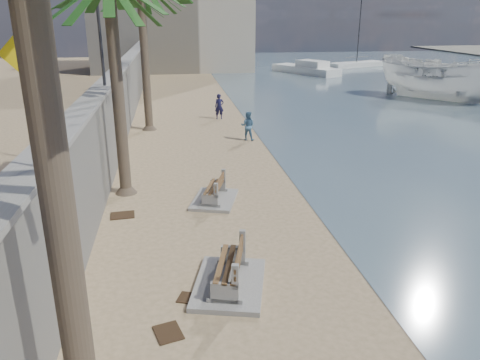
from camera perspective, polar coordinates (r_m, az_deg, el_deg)
ground_plane at (r=9.71m, az=9.63°, el=-20.60°), size 140.00×140.00×0.00m
seawall at (r=27.50m, az=-13.99°, el=9.59°), size 0.45×70.00×3.50m
wall_cap at (r=27.27m, az=-14.31°, el=13.31°), size 0.80×70.00×0.12m
end_building at (r=59.02m, az=-8.39°, el=20.07°), size 18.00×12.00×14.00m
bench_near at (r=11.40m, az=-1.32°, el=-10.97°), size 2.15×2.70×0.99m
bench_far at (r=16.41m, az=-3.16°, el=-1.37°), size 1.93×2.38×0.87m
pedestrian_sign at (r=8.91m, az=-24.62°, el=10.95°), size 0.78×0.07×2.40m
streetlight at (r=19.18m, az=-17.05°, el=20.00°), size 0.28×0.28×5.12m
person_a at (r=29.65m, az=-2.54°, el=9.15°), size 0.65×0.44×1.79m
person_b at (r=24.46m, az=0.95°, el=6.80°), size 0.97×0.86×1.67m
boat_cruiser at (r=39.38m, az=23.66°, el=11.61°), size 5.53×5.55×4.57m
yacht_near at (r=49.53m, az=22.49°, el=11.26°), size 6.35×13.05×1.50m
yacht_far at (r=54.09m, az=7.97°, el=13.09°), size 6.21×8.72×1.50m
sailboat_west at (r=62.46m, az=14.01°, el=13.52°), size 8.00×4.83×9.63m
debris_b at (r=10.27m, az=-8.74°, el=-17.90°), size 0.68×0.77×0.03m
debris_c at (r=15.83m, az=-14.13°, el=-4.18°), size 0.82×0.68×0.03m
debris_d at (r=11.26m, az=-6.58°, el=-14.06°), size 0.50×0.55×0.03m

